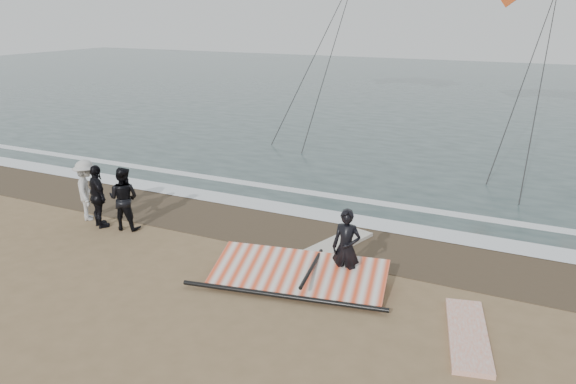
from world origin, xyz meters
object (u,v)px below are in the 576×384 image
at_px(board_cream, 335,245).
at_px(sail_rig, 298,273).
at_px(board_white, 468,334).
at_px(man_main, 346,248).

xyz_separation_m(board_cream, sail_rig, (-0.02, -2.05, 0.14)).
relative_size(board_white, sail_rig, 0.57).
distance_m(man_main, sail_rig, 1.19).
xyz_separation_m(board_white, sail_rig, (-3.64, 0.61, 0.15)).
relative_size(man_main, sail_rig, 0.40).
relative_size(man_main, board_white, 0.70).
height_order(man_main, board_white, man_main).
bearing_deg(sail_rig, man_main, 19.55).
xyz_separation_m(board_white, board_cream, (-3.62, 2.67, 0.00)).
height_order(board_white, sail_rig, sail_rig).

